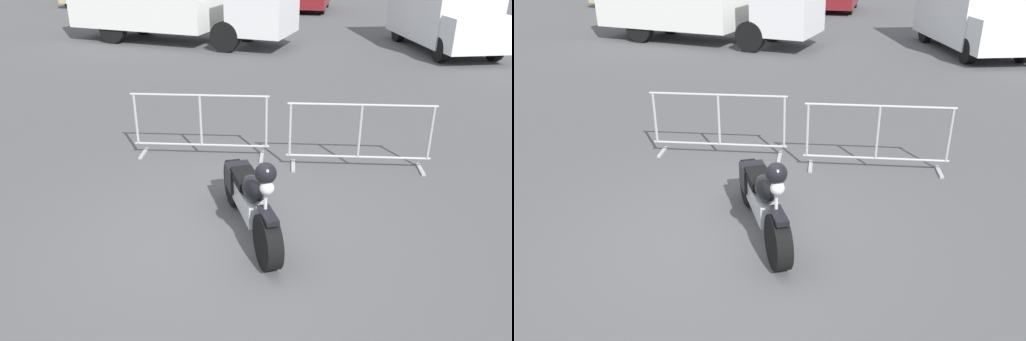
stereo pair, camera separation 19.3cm
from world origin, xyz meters
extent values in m
plane|color=#4C4C4F|center=(0.00, 0.00, 0.00)|extent=(120.00, 120.00, 0.00)
cylinder|color=black|center=(0.68, -0.40, 0.31)|extent=(0.44, 0.64, 0.63)
cylinder|color=black|center=(-0.01, 0.95, 0.31)|extent=(0.44, 0.64, 0.63)
cube|color=silver|center=(0.33, 0.28, 0.41)|extent=(0.59, 0.84, 0.27)
ellipsoid|color=black|center=(0.41, 0.12, 0.69)|extent=(0.48, 0.60, 0.25)
cube|color=black|center=(0.25, 0.44, 0.65)|extent=(0.48, 0.58, 0.12)
cube|color=black|center=(0.10, 0.73, 0.51)|extent=(0.44, 0.46, 0.31)
cube|color=black|center=(0.68, -0.40, 0.65)|extent=(0.30, 0.41, 0.06)
cylinder|color=silver|center=(0.64, -0.31, 0.78)|extent=(0.05, 0.05, 0.44)
sphere|color=silver|center=(0.66, -0.35, 0.95)|extent=(0.16, 0.16, 0.16)
sphere|color=black|center=(0.64, -0.31, 1.10)|extent=(0.24, 0.24, 0.24)
cylinder|color=#9EA0A5|center=(-0.94, 2.44, 1.05)|extent=(2.23, 0.33, 0.04)
cylinder|color=#9EA0A5|center=(-0.94, 2.44, 0.20)|extent=(2.23, 0.33, 0.04)
cylinder|color=#9EA0A5|center=(-2.01, 2.30, 0.62)|extent=(0.05, 0.05, 0.85)
cylinder|color=#9EA0A5|center=(-0.94, 2.44, 0.62)|extent=(0.05, 0.05, 0.85)
cylinder|color=#9EA0A5|center=(0.12, 2.57, 0.62)|extent=(0.05, 0.05, 0.85)
cube|color=#9EA0A5|center=(-1.94, 2.30, 0.01)|extent=(0.12, 0.44, 0.03)
cube|color=#9EA0A5|center=(0.05, 2.57, 0.01)|extent=(0.12, 0.44, 0.03)
cylinder|color=#9EA0A5|center=(1.61, 2.44, 1.05)|extent=(2.23, 0.33, 0.04)
cylinder|color=#9EA0A5|center=(1.61, 2.44, 0.20)|extent=(2.23, 0.33, 0.04)
cylinder|color=#9EA0A5|center=(0.55, 2.30, 0.62)|extent=(0.05, 0.05, 0.85)
cylinder|color=#9EA0A5|center=(1.61, 2.44, 0.62)|extent=(0.05, 0.05, 0.85)
cylinder|color=#9EA0A5|center=(2.68, 2.57, 0.62)|extent=(0.05, 0.05, 0.85)
cube|color=#9EA0A5|center=(0.62, 2.30, 0.01)|extent=(0.12, 0.44, 0.03)
cube|color=#9EA0A5|center=(2.61, 2.57, 0.01)|extent=(0.12, 0.44, 0.03)
cube|color=silver|center=(-1.60, 11.46, 1.43)|extent=(2.13, 2.45, 1.90)
cylinder|color=black|center=(-2.36, 12.56, 0.48)|extent=(0.99, 0.43, 0.96)
cylinder|color=black|center=(-2.68, 10.65, 0.48)|extent=(0.99, 0.43, 0.96)
cylinder|color=black|center=(-6.53, 13.24, 0.48)|extent=(0.99, 0.43, 0.96)
cylinder|color=black|center=(-6.84, 11.34, 0.48)|extent=(0.99, 0.43, 0.96)
cube|color=silver|center=(4.01, 12.76, 1.31)|extent=(3.18, 4.52, 2.00)
cube|color=silver|center=(4.79, 10.39, 0.84)|extent=(2.09, 1.45, 1.00)
cylinder|color=black|center=(5.47, 11.03, 0.36)|extent=(0.45, 0.76, 0.72)
cylinder|color=black|center=(3.87, 10.51, 0.36)|extent=(0.45, 0.76, 0.72)
cylinder|color=black|center=(4.43, 14.17, 0.36)|extent=(0.45, 0.76, 0.72)
cylinder|color=black|center=(2.84, 13.64, 0.36)|extent=(0.45, 0.76, 0.72)
cylinder|color=black|center=(-13.62, 20.07, 0.31)|extent=(0.22, 0.62, 0.62)
cylinder|color=black|center=(-12.19, 20.06, 0.31)|extent=(0.22, 0.62, 0.62)
cylinder|color=black|center=(-10.68, 19.71, 0.32)|extent=(0.22, 0.64, 0.64)
cylinder|color=black|center=(-9.20, 19.70, 0.32)|extent=(0.22, 0.64, 0.64)
cylinder|color=black|center=(-7.66, 20.16, 0.30)|extent=(0.21, 0.60, 0.60)
cylinder|color=black|center=(-6.28, 20.16, 0.30)|extent=(0.21, 0.60, 0.60)
cylinder|color=black|center=(-4.76, 19.97, 0.33)|extent=(0.23, 0.66, 0.66)
cylinder|color=black|center=(-3.26, 19.96, 0.33)|extent=(0.23, 0.66, 0.66)
cylinder|color=black|center=(-1.75, 22.68, 0.31)|extent=(0.22, 0.62, 0.62)
cylinder|color=black|center=(-0.32, 22.68, 0.31)|extent=(0.22, 0.62, 0.62)
cylinder|color=black|center=(-1.76, 20.00, 0.31)|extent=(0.22, 0.62, 0.62)
cylinder|color=black|center=(-0.33, 20.00, 0.31)|extent=(0.22, 0.62, 0.62)
cylinder|color=#262838|center=(-7.96, 18.23, 0.42)|extent=(0.27, 0.27, 0.85)
cylinder|color=#ADA89E|center=(6.24, 15.62, 0.07)|extent=(3.82, 3.82, 0.14)
cylinder|color=#38662D|center=(6.24, 15.62, 0.15)|extent=(3.51, 3.51, 0.02)
sphere|color=#286023|center=(6.19, 15.35, 0.55)|extent=(0.95, 0.95, 0.95)
sphere|color=#1E511E|center=(6.31, 15.81, 0.59)|extent=(1.06, 1.06, 1.06)
camera|label=1|loc=(1.46, -4.94, 3.33)|focal=35.00mm
camera|label=2|loc=(1.65, -4.90, 3.33)|focal=35.00mm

